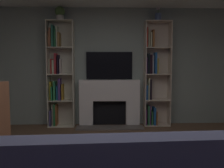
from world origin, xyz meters
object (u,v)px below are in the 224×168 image
Objects in this scene: tv at (109,66)px; bookshelf_left at (58,74)px; potted_plant at (60,13)px; fireplace at (109,101)px; vase_with_flowers at (158,16)px; bookshelf_right at (154,77)px.

bookshelf_left is (-1.11, -0.08, -0.18)m from tv.
tv is 1.53m from potted_plant.
potted_plant is at bearing -173.46° from tv.
fireplace is 0.79m from tv.
bookshelf_left is 2.49m from vase_with_flowers.
potted_plant reaches higher than bookshelf_left.
tv is 3.44× the size of vase_with_flowers.
bookshelf_left is 1.00× the size of bookshelf_right.
bookshelf_right is 7.83× the size of potted_plant.
bookshelf_left is 2.10m from bookshelf_right.
bookshelf_left is at bearing 149.76° from potted_plant.
vase_with_flowers is at bearing -0.94° from bookshelf_left.
bookshelf_right is (0.98, 0.01, 0.53)m from fireplace.
vase_with_flowers reaches higher than tv.
tv reaches higher than fireplace.
potted_plant is at bearing -179.95° from vase_with_flowers.
tv is 1.02m from bookshelf_right.
bookshelf_right reaches higher than fireplace.
bookshelf_right is at bearing 146.09° from vase_with_flowers.
potted_plant is (-2.03, -0.04, 1.36)m from bookshelf_right.
bookshelf_right is 1.32m from vase_with_flowers.
potted_plant is at bearing -178.78° from bookshelf_right.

